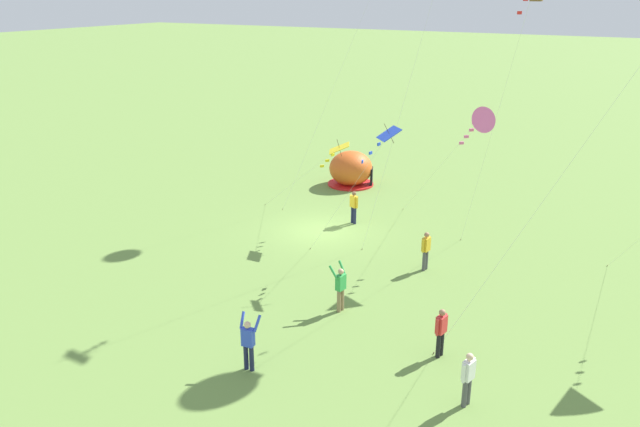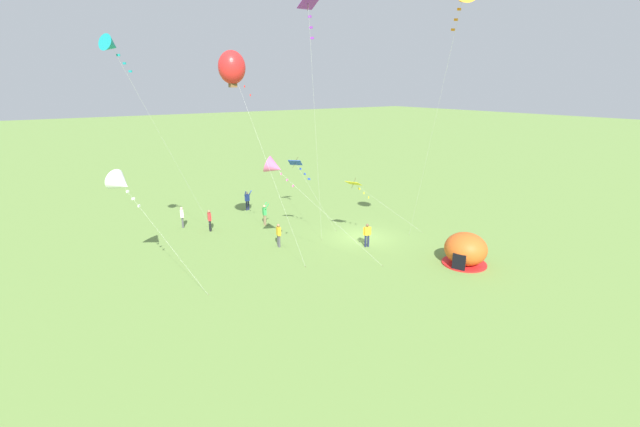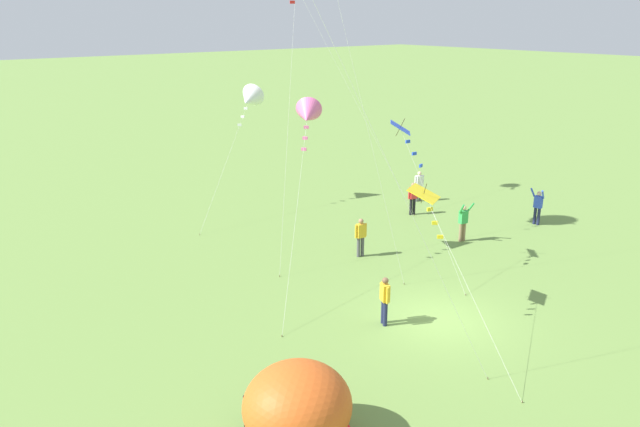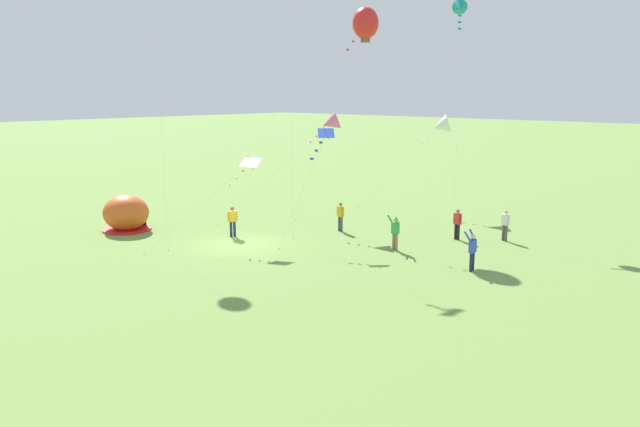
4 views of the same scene
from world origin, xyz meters
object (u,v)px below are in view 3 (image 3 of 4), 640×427
person_near_tent (361,235)px  person_flying_kite (538,205)px  kite_pink (308,115)px  person_far_back (413,197)px  kite_yellow (426,200)px  kite_white (249,99)px  person_watching_sky (463,221)px  kite_blue (404,134)px  person_strolling (385,298)px  popup_tent (297,408)px  person_with_toddler (419,185)px

person_near_tent → person_flying_kite: bearing=-12.9°
person_flying_kite → kite_pink: kite_pink is taller
person_flying_kite → person_near_tent: bearing=167.1°
person_far_back → kite_pink: 9.70m
kite_yellow → kite_white: 15.31m
person_watching_sky → kite_blue: (-4.58, -0.40, 4.60)m
person_flying_kite → kite_yellow: size_ratio=0.30×
person_flying_kite → kite_blue: size_ratio=0.30×
person_near_tent → kite_pink: (-1.91, 1.23, 5.23)m
person_flying_kite → person_strolling: bearing=-167.6°
person_far_back → kite_yellow: bearing=-134.9°
person_strolling → person_near_tent: (3.55, 5.16, 0.00)m
popup_tent → person_far_back: popup_tent is taller
kite_blue → kite_white: 11.56m
person_near_tent → kite_yellow: size_ratio=0.28×
person_with_toddler → person_near_tent: 9.24m
person_far_back → person_near_tent: 6.71m
person_watching_sky → kite_pink: kite_pink is taller
popup_tent → person_strolling: 6.72m
person_far_back → kite_blue: kite_blue is taller
person_far_back → kite_yellow: (-8.08, -8.10, 3.20)m
popup_tent → person_flying_kite: popup_tent is taller
popup_tent → person_far_back: (15.62, 11.05, -0.03)m
person_near_tent → kite_blue: (0.40, -1.90, 4.64)m
person_far_back → person_near_tent: (-6.12, -2.76, 0.00)m
person_near_tent → kite_white: size_ratio=0.26×
person_with_toddler → kite_yellow: kite_yellow is taller
kite_blue → person_strolling: bearing=-140.5°
person_with_toddler → kite_white: 10.47m
person_near_tent → kite_white: 10.81m
person_watching_sky → kite_yellow: kite_yellow is taller
popup_tent → person_with_toddler: bearing=35.4°
kite_pink → person_with_toddler: bearing=16.7°
person_with_toddler → kite_pink: (-10.11, -3.04, 5.23)m
person_far_back → kite_blue: (-5.72, -4.66, 4.64)m
kite_yellow → kite_blue: bearing=55.6°
person_with_toddler → kite_blue: kite_blue is taller
person_far_back → person_flying_kite: size_ratio=0.91×
person_far_back → kite_white: size_ratio=0.26×
person_near_tent → kite_yellow: kite_yellow is taller
person_far_back → person_flying_kite: 6.20m
kite_yellow → kite_white: size_ratio=0.95×
popup_tent → person_strolling: size_ratio=1.63×
kite_white → person_strolling: bearing=-105.7°
person_strolling → kite_blue: bearing=39.5°
person_far_back → person_strolling: bearing=-140.7°
person_strolling → kite_yellow: kite_yellow is taller
person_with_toddler → kite_pink: 11.78m
person_near_tent → person_strolling: bearing=-124.5°
person_with_toddler → kite_blue: bearing=-141.7°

